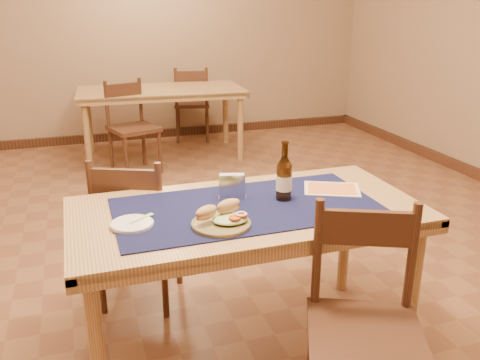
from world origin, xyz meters
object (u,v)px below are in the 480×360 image
object	(u,v)px
napkin_holder	(232,187)
beer_bottle	(284,178)
main_table	(247,224)
chair_main_near	(365,324)
back_table	(161,96)
sandwich_plate	(222,219)
chair_main_far	(137,228)

from	to	relation	value
napkin_holder	beer_bottle	bearing A→B (deg)	-22.66
main_table	beer_bottle	distance (m)	0.28
chair_main_near	main_table	bearing A→B (deg)	112.46
beer_bottle	napkin_holder	distance (m)	0.25
main_table	back_table	distance (m)	3.46
back_table	sandwich_plate	bearing A→B (deg)	-95.87
sandwich_plate	napkin_holder	size ratio (longest dim) A/B	1.79
sandwich_plate	main_table	bearing A→B (deg)	44.84
main_table	beer_bottle	bearing A→B (deg)	8.68
sandwich_plate	beer_bottle	world-z (taller)	beer_bottle
sandwich_plate	chair_main_far	bearing A→B (deg)	111.23
beer_bottle	napkin_holder	xyz separation A→B (m)	(-0.23, 0.09, -0.05)
main_table	napkin_holder	xyz separation A→B (m)	(-0.03, 0.12, 0.14)
back_table	beer_bottle	world-z (taller)	beer_bottle
chair_main_far	sandwich_plate	size ratio (longest dim) A/B	3.54
main_table	sandwich_plate	xyz separation A→B (m)	(-0.17, -0.16, 0.11)
back_table	chair_main_far	xyz separation A→B (m)	(-0.65, -2.89, -0.20)
beer_bottle	chair_main_near	bearing A→B (deg)	-84.34
beer_bottle	back_table	bearing A→B (deg)	89.80
chair_main_near	beer_bottle	bearing A→B (deg)	95.66
back_table	chair_main_far	bearing A→B (deg)	-102.75
back_table	chair_main_far	size ratio (longest dim) A/B	2.02
chair_main_near	beer_bottle	size ratio (longest dim) A/B	3.27
beer_bottle	napkin_holder	bearing A→B (deg)	157.34
chair_main_far	napkin_holder	world-z (taller)	chair_main_far
sandwich_plate	beer_bottle	size ratio (longest dim) A/B	0.89
sandwich_plate	napkin_holder	bearing A→B (deg)	65.13
sandwich_plate	napkin_holder	distance (m)	0.32
main_table	chair_main_far	world-z (taller)	chair_main_far
beer_bottle	main_table	bearing A→B (deg)	-171.32
main_table	chair_main_near	world-z (taller)	chair_main_near
main_table	napkin_holder	distance (m)	0.19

